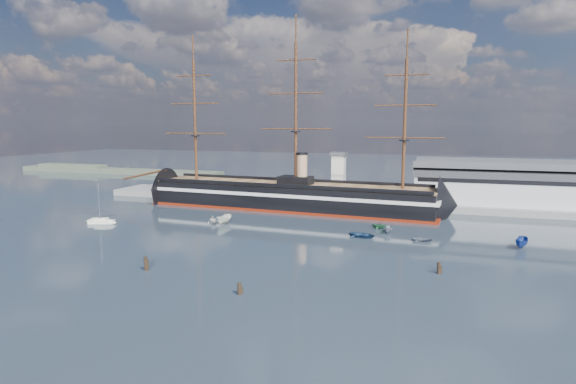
% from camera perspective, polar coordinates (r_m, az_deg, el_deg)
% --- Properties ---
extents(ground, '(600.00, 600.00, 0.00)m').
position_cam_1_polar(ground, '(127.26, 1.47, -3.75)').
color(ground, '#28313E').
rests_on(ground, ground).
extents(quay, '(180.00, 18.00, 2.00)m').
position_cam_1_polar(quay, '(159.59, 8.64, -1.42)').
color(quay, slate).
rests_on(quay, ground).
extents(warehouse, '(63.00, 21.00, 11.60)m').
position_cam_1_polar(warehouse, '(161.90, 25.95, 0.85)').
color(warehouse, '#B7BABC').
rests_on(warehouse, ground).
extents(quay_tower, '(5.00, 5.00, 15.00)m').
position_cam_1_polar(quay_tower, '(156.66, 6.01, 2.06)').
color(quay_tower, silver).
rests_on(quay_tower, ground).
extents(shoreline, '(120.00, 10.00, 4.00)m').
position_cam_1_polar(shoreline, '(277.75, -21.00, 2.46)').
color(shoreline, '#3F4C38').
rests_on(shoreline, ground).
extents(warship, '(113.38, 22.04, 53.94)m').
position_cam_1_polar(warship, '(148.68, -0.47, -0.44)').
color(warship, black).
rests_on(warship, ground).
extents(sailboat, '(6.97, 3.95, 10.71)m').
position_cam_1_polar(sailboat, '(136.30, -21.24, -3.22)').
color(sailboat, white).
rests_on(sailboat, ground).
extents(motorboat_a, '(7.53, 3.26, 2.94)m').
position_cam_1_polar(motorboat_a, '(127.77, -7.56, -3.77)').
color(motorboat_a, white).
rests_on(motorboat_a, ground).
extents(motorboat_b, '(2.31, 4.02, 1.76)m').
position_cam_1_polar(motorboat_b, '(113.22, 8.80, -5.34)').
color(motorboat_b, navy).
rests_on(motorboat_b, ground).
extents(motorboat_c, '(5.25, 2.34, 2.04)m').
position_cam_1_polar(motorboat_c, '(119.13, 11.80, -4.74)').
color(motorboat_c, gray).
rests_on(motorboat_c, ground).
extents(motorboat_d, '(5.85, 6.01, 2.15)m').
position_cam_1_polar(motorboat_d, '(129.12, -8.89, -3.67)').
color(motorboat_d, white).
rests_on(motorboat_d, ground).
extents(motorboat_e, '(1.26, 2.77, 1.26)m').
position_cam_1_polar(motorboat_e, '(112.38, 15.63, -5.65)').
color(motorboat_e, slate).
rests_on(motorboat_e, ground).
extents(motorboat_f, '(7.42, 4.42, 2.79)m').
position_cam_1_polar(motorboat_f, '(113.87, 25.93, -5.99)').
color(motorboat_f, navy).
rests_on(motorboat_f, ground).
extents(motorboat_g, '(2.98, 6.06, 2.16)m').
position_cam_1_polar(motorboat_g, '(123.08, 10.73, -4.30)').
color(motorboat_g, '#215935').
rests_on(motorboat_g, ground).
extents(piling_near_left, '(0.64, 0.64, 3.26)m').
position_cam_1_polar(piling_near_left, '(91.13, -16.49, -8.90)').
color(piling_near_left, black).
rests_on(piling_near_left, ground).
extents(piling_near_mid, '(0.64, 0.64, 2.50)m').
position_cam_1_polar(piling_near_mid, '(76.32, -5.78, -11.95)').
color(piling_near_mid, black).
rests_on(piling_near_mid, ground).
extents(piling_far_right, '(0.64, 0.64, 2.75)m').
position_cam_1_polar(piling_far_right, '(89.66, 17.41, -9.22)').
color(piling_far_right, black).
rests_on(piling_far_right, ground).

